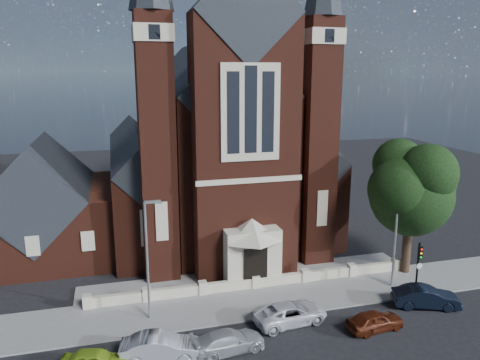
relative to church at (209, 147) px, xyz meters
The scene contains 15 objects.
ground 11.40m from the church, 90.00° to the right, with size 120.00×120.00×0.00m, color black.
pavement_strip 20.18m from the church, 90.00° to the right, with size 60.00×5.00×0.12m, color slate.
forecourt_paving 16.60m from the church, 90.00° to the right, with size 26.00×3.00×0.14m, color slate.
forecourt_wall 18.37m from the church, 90.00° to the right, with size 24.00×0.40×0.90m, color beige.
church is the anchor object (origin of this frame).
parish_hall 17.26m from the church, 162.84° to the right, with size 12.00×12.20×10.24m.
street_tree 21.38m from the church, 53.83° to the right, with size 6.40×6.60×10.70m.
street_lamp_left 20.84m from the church, 112.66° to the right, with size 1.16×0.22×8.09m.
street_lamp_right 21.76m from the church, 61.96° to the right, with size 1.16×0.22×8.09m.
traffic_signal 23.94m from the church, 61.80° to the right, with size 0.28×0.42×4.00m.
car_silver_a 25.85m from the church, 108.21° to the right, with size 1.59×4.57×1.51m, color #9FA1A6.
car_silver_b 25.22m from the church, 99.31° to the right, with size 1.78×4.38×1.27m, color #9B9FA2.
car_white_suv 23.00m from the church, 88.10° to the right, with size 2.26×4.91×1.37m, color silver.
car_dark_red 25.71m from the church, 76.96° to the right, with size 1.51×3.75×1.28m, color #4F1C0D.
car_navy 25.71m from the church, 64.68° to the right, with size 1.56×4.47×1.47m, color black.
Camera 1 is at (-9.62, -24.38, 15.90)m, focal length 35.00 mm.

